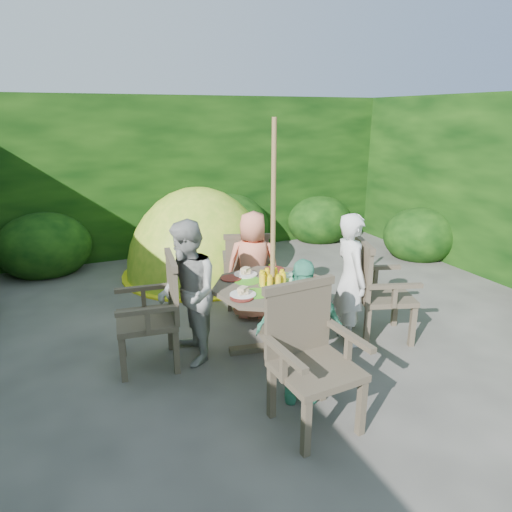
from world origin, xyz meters
name	(u,v)px	position (x,y,z in m)	size (l,w,h in m)	color
ground	(281,345)	(0.00, 0.00, 0.00)	(60.00, 60.00, 0.00)	#43413B
hedge_enclosure	(234,200)	(0.00, 1.33, 1.25)	(9.00, 9.00, 2.50)	black
patio_table	(273,295)	(-0.12, -0.04, 0.57)	(1.34, 1.34, 0.81)	#40372A
parasol_pole	(273,242)	(-0.13, -0.04, 1.10)	(0.04, 0.04, 2.20)	olive
garden_chair_right	(376,289)	(0.95, -0.20, 0.53)	(0.69, 0.73, 1.00)	#40372A
garden_chair_left	(156,311)	(-1.21, 0.14, 0.53)	(0.59, 0.64, 0.99)	#40372A
garden_chair_back	(246,268)	(0.04, 1.05, 0.48)	(0.65, 0.61, 0.90)	#40372A
garden_chair_front	(310,355)	(-0.32, -1.12, 0.54)	(0.65, 0.59, 1.02)	#40372A
child_right	(350,279)	(0.66, -0.17, 0.66)	(0.48, 0.32, 1.33)	white
child_left	(188,293)	(-0.92, 0.08, 0.67)	(0.65, 0.51, 1.34)	#A7A7A1
child_back	(253,266)	(0.00, 0.75, 0.61)	(0.60, 0.39, 1.22)	#FA8A67
child_front	(300,330)	(-0.26, -0.83, 0.59)	(0.69, 0.29, 1.19)	#4BB18B
dome_tent	(200,273)	(-0.15, 2.39, 0.00)	(2.56, 2.56, 2.51)	#7DB623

